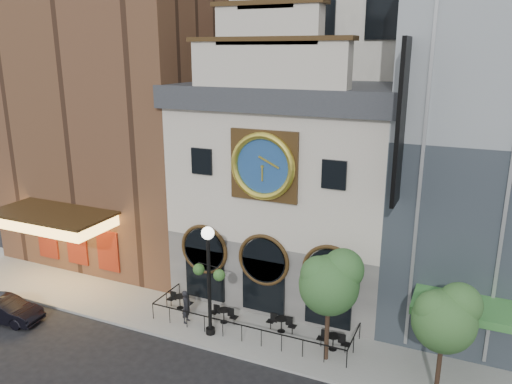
{
  "coord_description": "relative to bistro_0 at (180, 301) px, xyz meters",
  "views": [
    {
      "loc": [
        9.63,
        -18.44,
        14.07
      ],
      "look_at": [
        -1.38,
        6.0,
        6.48
      ],
      "focal_mm": 35.0,
      "sensor_mm": 36.0,
      "label": 1
    }
  ],
  "objects": [
    {
      "name": "tree_right",
      "position": [
        13.83,
        -1.91,
        3.29
      ],
      "size": [
        2.66,
        2.56,
        5.12
      ],
      "color": "#382619",
      "rests_on": "sidewalk"
    },
    {
      "name": "bistro_2",
      "position": [
        6.06,
        0.09,
        0.0
      ],
      "size": [
        1.58,
        0.68,
        0.9
      ],
      "color": "black",
      "rests_on": "sidewalk"
    },
    {
      "name": "cafe_railing",
      "position": [
        4.6,
        -0.25,
        -0.01
      ],
      "size": [
        10.6,
        2.6,
        0.9
      ],
      "primitive_type": null,
      "color": "black",
      "rests_on": "sidewalk"
    },
    {
      "name": "car_left",
      "position": [
        -7.97,
        -4.78,
        0.05
      ],
      "size": [
        4.19,
        1.89,
        1.33
      ],
      "primitive_type": "imported",
      "rotation": [
        0.0,
        0.0,
        1.69
      ],
      "color": "black",
      "rests_on": "ground"
    },
    {
      "name": "bistro_0",
      "position": [
        0.0,
        0.0,
        0.0
      ],
      "size": [
        1.58,
        0.68,
        0.9
      ],
      "color": "black",
      "rests_on": "sidewalk"
    },
    {
      "name": "tree_left",
      "position": [
        8.88,
        -1.2,
        3.55
      ],
      "size": [
        2.84,
        2.74,
        5.47
      ],
      "color": "#382619",
      "rests_on": "sidewalk"
    },
    {
      "name": "ground",
      "position": [
        4.6,
        -2.75,
        -0.61
      ],
      "size": [
        120.0,
        120.0,
        0.0
      ],
      "primitive_type": "plane",
      "color": "black",
      "rests_on": "ground"
    },
    {
      "name": "theater_building",
      "position": [
        -8.4,
        7.2,
        11.99
      ],
      "size": [
        14.0,
        15.6,
        25.0
      ],
      "color": "brown",
      "rests_on": "ground"
    },
    {
      "name": "clock_building",
      "position": [
        4.6,
        5.07,
        6.07
      ],
      "size": [
        12.6,
        8.78,
        18.65
      ],
      "color": "#605E5B",
      "rests_on": "ground"
    },
    {
      "name": "sidewalk",
      "position": [
        4.6,
        -0.25,
        -0.54
      ],
      "size": [
        44.0,
        5.0,
        0.15
      ],
      "primitive_type": "cube",
      "color": "gray",
      "rests_on": "ground"
    },
    {
      "name": "bistro_1",
      "position": [
        2.95,
        -0.33,
        0.0
      ],
      "size": [
        1.58,
        0.68,
        0.9
      ],
      "color": "black",
      "rests_on": "sidewalk"
    },
    {
      "name": "lamppost",
      "position": [
        2.83,
        -1.58,
        3.12
      ],
      "size": [
        1.84,
        0.76,
        5.79
      ],
      "rotation": [
        0.0,
        0.0,
        -0.14
      ],
      "color": "black",
      "rests_on": "sidewalk"
    },
    {
      "name": "bistro_3",
      "position": [
        8.93,
        -0.38,
        0.0
      ],
      "size": [
        1.58,
        0.68,
        0.9
      ],
      "color": "black",
      "rests_on": "sidewalk"
    },
    {
      "name": "pedestrian",
      "position": [
        1.12,
        -1.1,
        0.44
      ],
      "size": [
        0.49,
        0.69,
        1.81
      ],
      "primitive_type": "imported",
      "rotation": [
        0.0,
        0.0,
        1.65
      ],
      "color": "black",
      "rests_on": "sidewalk"
    }
  ]
}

